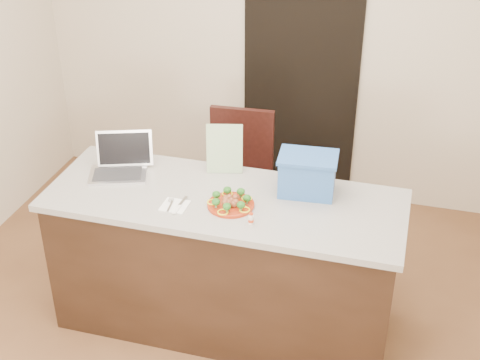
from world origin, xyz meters
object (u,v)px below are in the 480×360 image
(plate, at_px, (231,204))
(napkin, at_px, (175,206))
(blue_box, at_px, (307,174))
(chair, at_px, (238,172))
(island, at_px, (225,262))
(laptop, at_px, (121,162))
(yogurt_bottle, at_px, (251,219))

(plate, relative_size, napkin, 1.84)
(plate, relative_size, blue_box, 0.76)
(napkin, distance_m, chair, 1.09)
(island, relative_size, napkin, 14.37)
(island, height_order, napkin, napkin)
(laptop, bearing_deg, yogurt_bottle, -40.18)
(laptop, relative_size, chair, 0.39)
(napkin, xyz_separation_m, chair, (0.07, 1.04, -0.34))
(island, distance_m, napkin, 0.54)
(yogurt_bottle, xyz_separation_m, chair, (-0.38, 1.09, -0.36))
(laptop, bearing_deg, plate, -34.54)
(plate, distance_m, yogurt_bottle, 0.21)
(chair, bearing_deg, plate, -79.40)
(napkin, height_order, yogurt_bottle, yogurt_bottle)
(napkin, distance_m, blue_box, 0.77)
(yogurt_bottle, height_order, blue_box, blue_box)
(plate, xyz_separation_m, yogurt_bottle, (0.15, -0.14, 0.02))
(yogurt_bottle, bearing_deg, blue_box, 60.79)
(yogurt_bottle, height_order, laptop, laptop)
(island, height_order, laptop, laptop)
(plate, distance_m, napkin, 0.31)
(laptop, relative_size, blue_box, 1.14)
(laptop, distance_m, chair, 1.00)
(plate, bearing_deg, yogurt_bottle, -42.22)
(plate, height_order, napkin, plate)
(plate, relative_size, laptop, 0.67)
(napkin, height_order, blue_box, blue_box)
(plate, distance_m, laptop, 0.78)
(island, relative_size, laptop, 5.20)
(napkin, xyz_separation_m, blue_box, (0.68, 0.35, 0.12))
(napkin, relative_size, chair, 0.14)
(plate, bearing_deg, blue_box, 34.78)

